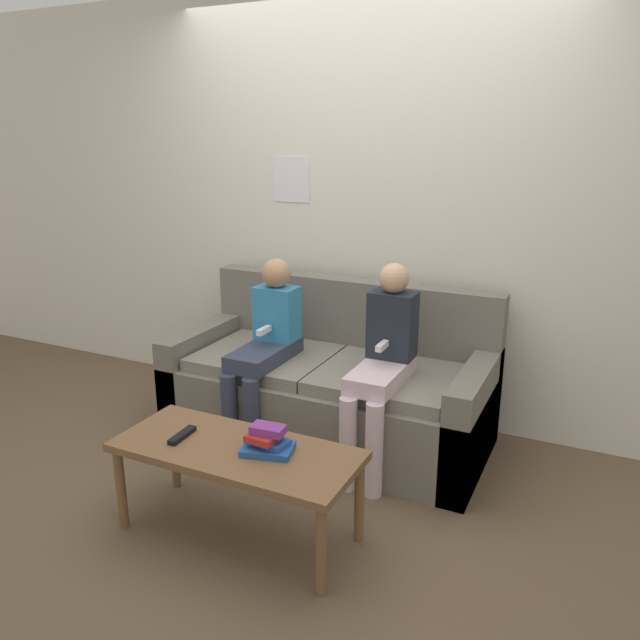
{
  "coord_description": "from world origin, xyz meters",
  "views": [
    {
      "loc": [
        1.42,
        -2.53,
        1.74
      ],
      "look_at": [
        0.0,
        0.4,
        0.76
      ],
      "focal_mm": 35.0,
      "sensor_mm": 36.0,
      "label": 1
    }
  ],
  "objects_px": {
    "couch": "(330,390)",
    "person_right": "(383,360)",
    "coffee_table": "(237,457)",
    "tv_remote": "(182,435)",
    "person_left": "(265,343)"
  },
  "relations": [
    {
      "from": "couch",
      "to": "coffee_table",
      "type": "height_order",
      "value": "couch"
    },
    {
      "from": "couch",
      "to": "tv_remote",
      "type": "xyz_separation_m",
      "value": [
        -0.24,
        -1.07,
        0.14
      ]
    },
    {
      "from": "coffee_table",
      "to": "person_right",
      "type": "relative_size",
      "value": 0.99
    },
    {
      "from": "couch",
      "to": "tv_remote",
      "type": "height_order",
      "value": "couch"
    },
    {
      "from": "couch",
      "to": "person_right",
      "type": "bearing_deg",
      "value": -27.72
    },
    {
      "from": "couch",
      "to": "person_left",
      "type": "xyz_separation_m",
      "value": [
        -0.31,
        -0.21,
        0.3
      ]
    },
    {
      "from": "coffee_table",
      "to": "tv_remote",
      "type": "height_order",
      "value": "tv_remote"
    },
    {
      "from": "person_left",
      "to": "couch",
      "type": "bearing_deg",
      "value": 34.08
    },
    {
      "from": "couch",
      "to": "coffee_table",
      "type": "distance_m",
      "value": 1.04
    },
    {
      "from": "couch",
      "to": "person_right",
      "type": "relative_size",
      "value": 1.66
    },
    {
      "from": "coffee_table",
      "to": "person_left",
      "type": "bearing_deg",
      "value": 112.3
    },
    {
      "from": "person_right",
      "to": "coffee_table",
      "type": "bearing_deg",
      "value": -113.46
    },
    {
      "from": "person_right",
      "to": "tv_remote",
      "type": "relative_size",
      "value": 6.39
    },
    {
      "from": "person_left",
      "to": "coffee_table",
      "type": "bearing_deg",
      "value": -67.7
    },
    {
      "from": "couch",
      "to": "coffee_table",
      "type": "bearing_deg",
      "value": -88.32
    }
  ]
}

